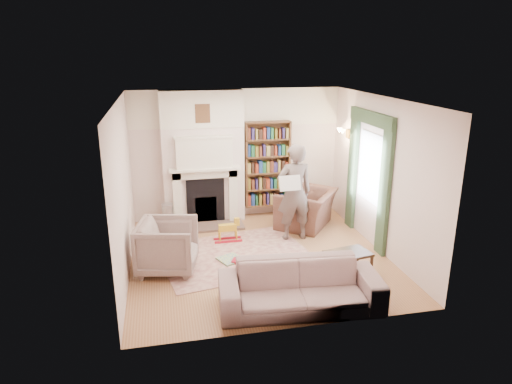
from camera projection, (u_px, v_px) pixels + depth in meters
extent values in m
plane|color=#935C3A|center=(259.00, 257.00, 8.22)|extent=(4.50, 4.50, 0.00)
plane|color=white|center=(259.00, 99.00, 7.38)|extent=(4.50, 4.50, 0.00)
plane|color=beige|center=(237.00, 154.00, 9.90)|extent=(4.50, 0.00, 4.50)
plane|color=beige|center=(297.00, 231.00, 5.70)|extent=(4.50, 0.00, 4.50)
plane|color=beige|center=(123.00, 190.00, 7.36)|extent=(0.00, 4.50, 4.50)
plane|color=beige|center=(380.00, 175.00, 8.25)|extent=(0.00, 4.50, 4.50)
cube|color=beige|center=(203.00, 158.00, 9.59)|extent=(1.70, 0.35, 2.80)
cube|color=silver|center=(205.00, 169.00, 9.38)|extent=(1.47, 0.24, 0.05)
cube|color=black|center=(206.00, 201.00, 9.68)|extent=(0.80, 0.06, 0.96)
cube|color=silver|center=(204.00, 153.00, 9.30)|extent=(1.15, 0.18, 0.62)
cube|color=brown|center=(267.00, 164.00, 9.98)|extent=(1.00, 0.24, 1.85)
cube|color=silver|center=(370.00, 167.00, 8.60)|extent=(0.02, 0.90, 1.30)
cube|color=#314D31|center=(385.00, 191.00, 8.02)|extent=(0.07, 0.32, 2.40)
cube|color=#314D31|center=(352.00, 171.00, 9.32)|extent=(0.07, 0.32, 2.40)
cube|color=#314D31|center=(372.00, 118.00, 8.32)|extent=(0.09, 1.70, 0.24)
cube|color=beige|center=(235.00, 255.00, 8.27)|extent=(2.94, 2.45, 0.01)
imported|color=#432524|center=(306.00, 209.00, 9.56)|extent=(1.55, 1.57, 0.77)
imported|color=#A9A08B|center=(168.00, 246.00, 7.61)|extent=(1.13, 1.10, 0.87)
imported|color=gray|center=(300.00, 287.00, 6.51)|extent=(2.39, 1.11, 0.68)
imported|color=#5E504B|center=(294.00, 192.00, 8.74)|extent=(0.72, 0.49, 1.91)
cube|color=silver|center=(290.00, 183.00, 8.45)|extent=(0.42, 0.14, 0.28)
cylinder|color=#A9ABB1|center=(168.00, 217.00, 9.42)|extent=(0.24, 0.24, 0.55)
cube|color=#E7E251|center=(230.00, 259.00, 8.06)|extent=(0.51, 0.51, 0.03)
cube|color=maroon|center=(240.00, 261.00, 7.96)|extent=(0.34, 0.29, 0.05)
cube|color=red|center=(276.00, 259.00, 8.10)|extent=(0.27, 0.23, 0.02)
cube|color=red|center=(273.00, 268.00, 7.74)|extent=(0.29, 0.30, 0.02)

